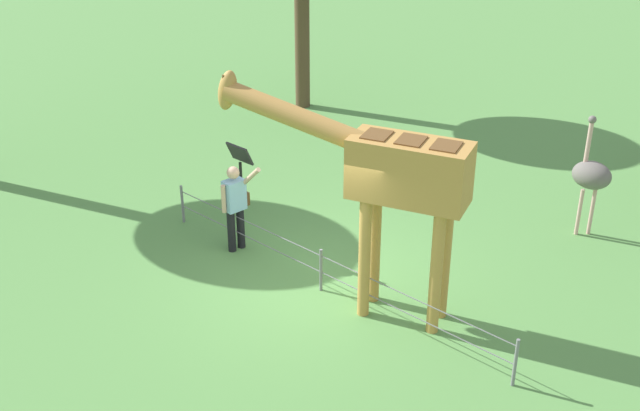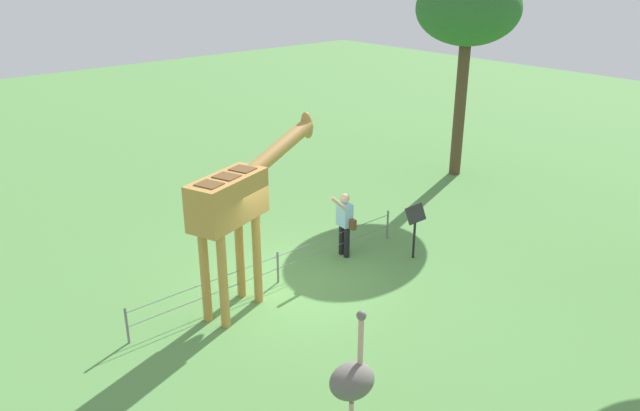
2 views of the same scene
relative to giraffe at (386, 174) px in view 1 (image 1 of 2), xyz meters
The scene contains 6 objects.
ground_plane 2.53m from the giraffe, ahead, with size 60.00×60.00×0.00m, color #568E47.
giraffe is the anchor object (origin of this frame).
visitor 3.36m from the giraffe, ahead, with size 0.69×0.59×1.68m.
ostrich 4.70m from the giraffe, 104.97° to the right, with size 0.70×0.56×2.25m.
info_sign 4.52m from the giraffe, 12.68° to the right, with size 0.56×0.21×1.32m.
wire_fence 2.18m from the giraffe, 11.76° to the left, with size 7.05×0.05×0.75m.
Camera 1 is at (-7.31, 8.23, 6.93)m, focal length 44.46 mm.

